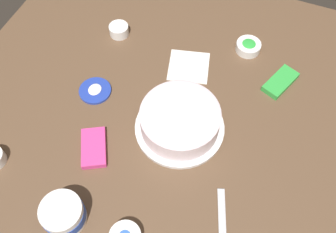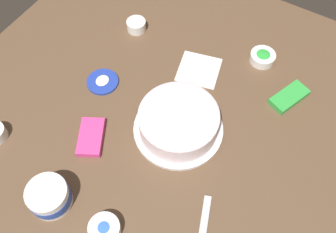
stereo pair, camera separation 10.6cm
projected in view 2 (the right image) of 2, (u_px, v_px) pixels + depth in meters
The scene contains 10 objects.
ground_plane at pixel (163, 118), 1.31m from camera, with size 1.54×1.54×0.00m, color brown.
frosted_cake at pixel (179, 122), 1.24m from camera, with size 0.30×0.30×0.11m.
frosting_tub at pixel (49, 196), 1.11m from camera, with size 0.13×0.13×0.08m.
frosting_tub_lid at pixel (103, 82), 1.38m from camera, with size 0.12×0.12×0.02m.
sprinkle_bowl_orange at pixel (136, 25), 1.51m from camera, with size 0.08×0.08×0.04m.
sprinkle_bowl_green at pixel (263, 57), 1.42m from camera, with size 0.10×0.10×0.04m.
sprinkle_bowl_blue at pixel (105, 229), 1.08m from camera, with size 0.09×0.09×0.04m.
candy_box_lower at pixel (289, 97), 1.34m from camera, with size 0.14×0.07×0.02m, color green.
candy_box_upper at pixel (91, 137), 1.25m from camera, with size 0.14×0.08×0.02m, color #E53D8E.
paper_napkin at pixel (199, 69), 1.41m from camera, with size 0.15×0.15×0.01m, color white.
Camera 2 is at (-0.57, -0.37, 1.11)m, focal length 40.13 mm.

